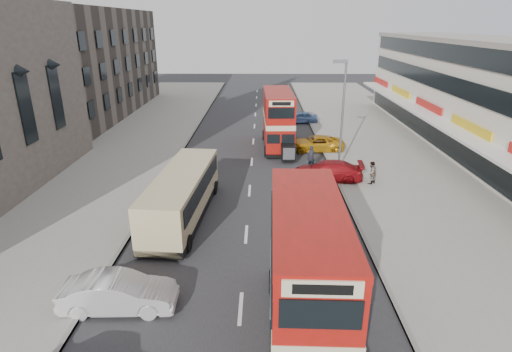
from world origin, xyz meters
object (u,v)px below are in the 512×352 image
(street_lamp, at_px, (342,108))
(bus_main, at_px, (307,274))
(car_right_b, at_px, (316,144))
(car_right_a, at_px, (327,171))
(coach, at_px, (182,194))
(car_right_c, at_px, (300,117))
(cyclist, at_px, (311,163))
(bus_second, at_px, (278,120))
(car_left_front, at_px, (119,293))
(pedestrian_near, at_px, (371,173))

(street_lamp, relative_size, bus_main, 0.93)
(car_right_b, bearing_deg, car_right_a, -1.11)
(coach, height_order, car_right_a, coach)
(car_right_c, xyz_separation_m, cyclist, (-0.59, -15.83, 0.01))
(bus_main, height_order, car_right_c, bus_main)
(bus_second, bearing_deg, cyclist, 107.72)
(coach, bearing_deg, street_lamp, 42.32)
(street_lamp, distance_m, bus_second, 7.87)
(street_lamp, bearing_deg, car_right_c, 95.36)
(coach, xyz_separation_m, cyclist, (8.14, 7.79, -0.82))
(bus_second, relative_size, car_left_front, 1.98)
(car_left_front, bearing_deg, bus_second, -19.42)
(car_right_b, distance_m, pedestrian_near, 8.52)
(street_lamp, bearing_deg, pedestrian_near, -59.69)
(car_right_b, xyz_separation_m, pedestrian_near, (2.75, -8.06, 0.29))
(street_lamp, bearing_deg, bus_main, -103.54)
(cyclist, bearing_deg, street_lamp, 12.53)
(coach, distance_m, car_left_front, 8.13)
(bus_second, xyz_separation_m, car_right_c, (2.84, 9.39, -1.87))
(car_right_a, bearing_deg, cyclist, -145.38)
(bus_second, distance_m, coach, 15.43)
(bus_main, xyz_separation_m, bus_second, (-0.13, 23.50, 0.00))
(bus_main, bearing_deg, pedestrian_near, -111.10)
(car_right_b, bearing_deg, bus_main, -8.45)
(car_right_a, distance_m, cyclist, 2.02)
(street_lamp, distance_m, car_left_front, 20.02)
(bus_second, height_order, car_left_front, bus_second)
(coach, height_order, pedestrian_near, coach)
(bus_main, bearing_deg, car_right_c, -93.45)
(street_lamp, relative_size, bus_second, 0.93)
(cyclist, bearing_deg, bus_second, 114.88)
(bus_second, distance_m, cyclist, 7.07)
(street_lamp, height_order, cyclist, street_lamp)
(car_right_b, height_order, pedestrian_near, pedestrian_near)
(car_right_b, relative_size, car_right_c, 1.26)
(bus_second, height_order, car_right_b, bus_second)
(car_left_front, bearing_deg, bus_main, -102.20)
(car_right_b, bearing_deg, street_lamp, 10.87)
(street_lamp, height_order, car_right_b, street_lamp)
(street_lamp, relative_size, car_right_a, 1.66)
(bus_second, distance_m, car_left_front, 23.37)
(car_right_a, bearing_deg, street_lamp, 158.22)
(car_right_b, xyz_separation_m, car_right_c, (-0.44, 10.48, -0.02))
(coach, relative_size, car_right_b, 2.02)
(car_left_front, bearing_deg, cyclist, -32.26)
(street_lamp, distance_m, bus_main, 17.96)
(coach, bearing_deg, car_right_c, 73.75)
(street_lamp, relative_size, cyclist, 4.09)
(bus_second, distance_m, car_right_b, 3.93)
(bus_main, xyz_separation_m, car_right_c, (2.71, 32.90, -1.87))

